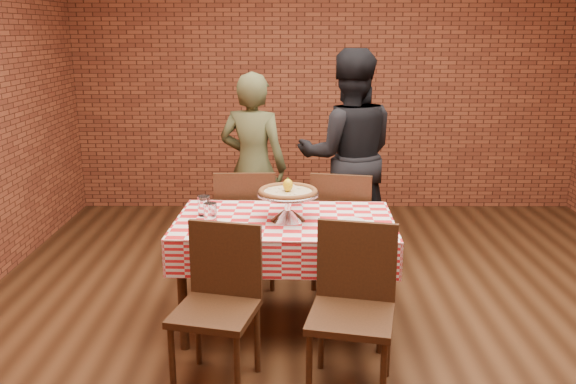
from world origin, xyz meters
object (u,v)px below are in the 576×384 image
object	(u,v)px
pizza_stand	(288,207)
chair_far_right	(343,227)
chair_near_left	(215,311)
chair_near_right	(351,315)
table	(285,273)
water_glass_left	(210,213)
diner_black	(348,156)
water_glass_right	(204,206)
diner_olive	(253,167)
condiment_caddy	(296,197)
chair_far_left	(247,225)
pizza	(288,192)

from	to	relation	value
pizza_stand	chair_far_right	xyz separation A→B (m)	(0.43, 0.73, -0.38)
chair_near_left	chair_near_right	xyz separation A→B (m)	(0.74, -0.06, 0.01)
table	water_glass_left	xyz separation A→B (m)	(-0.47, -0.08, 0.45)
chair_near_right	chair_far_right	bearing A→B (deg)	99.13
table	diner_black	size ratio (longest dim) A/B	0.77
pizza_stand	water_glass_right	xyz separation A→B (m)	(-0.56, 0.10, -0.02)
diner_olive	condiment_caddy	bearing A→B (deg)	124.69
water_glass_left	condiment_caddy	distance (m)	0.66
water_glass_right	chair_far_right	world-z (taller)	chair_far_right
pizza_stand	diner_olive	bearing A→B (deg)	102.91
condiment_caddy	chair_far_left	size ratio (longest dim) A/B	0.14
condiment_caddy	chair_far_right	size ratio (longest dim) A/B	0.14
water_glass_left	chair_far_right	xyz separation A→B (m)	(0.92, 0.80, -0.36)
chair_near_right	chair_far_left	bearing A→B (deg)	126.17
water_glass_left	diner_black	bearing A→B (deg)	54.20
water_glass_right	diner_black	world-z (taller)	diner_black
diner_olive	diner_black	bearing A→B (deg)	-164.35
water_glass_left	table	bearing A→B (deg)	9.92
chair_near_left	chair_far_right	distance (m)	1.65
water_glass_right	diner_black	distance (m)	1.63
chair_near_left	chair_far_left	size ratio (longest dim) A/B	0.97
chair_near_left	diner_black	distance (m)	2.27
water_glass_right	chair_near_right	size ratio (longest dim) A/B	0.14
condiment_caddy	chair_near_right	distance (m)	1.16
table	water_glass_right	bearing A→B (deg)	171.33
condiment_caddy	pizza	bearing A→B (deg)	-101.55
table	water_glass_right	world-z (taller)	water_glass_right
water_glass_right	chair_far_right	distance (m)	1.22
condiment_caddy	chair_far_left	xyz separation A→B (m)	(-0.38, 0.45, -0.36)
pizza_stand	condiment_caddy	xyz separation A→B (m)	(0.06, 0.31, -0.02)
chair_far_left	table	bearing A→B (deg)	110.62
water_glass_right	chair_near_left	xyz separation A→B (m)	(0.16, -0.80, -0.37)
chair_far_right	pizza	bearing A→B (deg)	71.15
pizza_stand	chair_near_right	distance (m)	0.92
pizza	chair_far_left	world-z (taller)	pizza
chair_near_right	diner_olive	size ratio (longest dim) A/B	0.57
water_glass_right	chair_near_right	distance (m)	1.30
chair_far_left	chair_near_right	bearing A→B (deg)	112.12
water_glass_left	diner_olive	bearing A→B (deg)	82.17
table	water_glass_right	size ratio (longest dim) A/B	10.61
water_glass_left	chair_far_right	bearing A→B (deg)	40.86
table	pizza	bearing A→B (deg)	-39.79
pizza	diner_black	xyz separation A→B (m)	(0.51, 1.33, -0.04)
condiment_caddy	chair_far_left	world-z (taller)	chair_far_left
water_glass_left	diner_black	world-z (taller)	diner_black
water_glass_left	water_glass_right	bearing A→B (deg)	111.06
chair_near_right	chair_far_left	xyz separation A→B (m)	(-0.67, 1.52, 0.00)
chair_near_right	pizza	bearing A→B (deg)	126.73
diner_olive	chair_far_right	bearing A→B (deg)	156.20
table	chair_near_left	size ratio (longest dim) A/B	1.54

